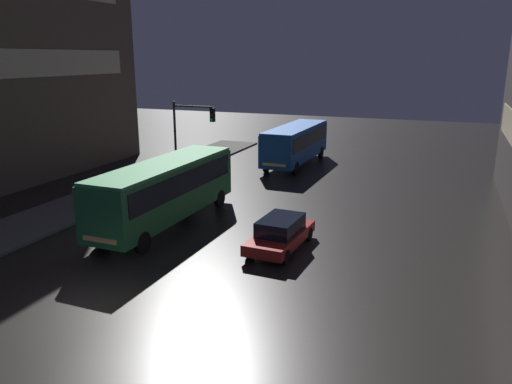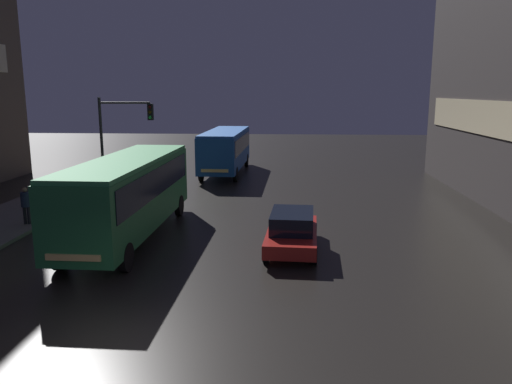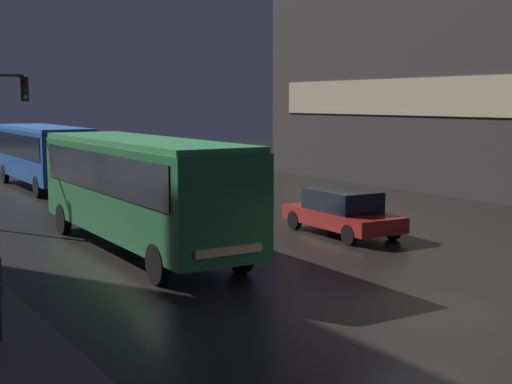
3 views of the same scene
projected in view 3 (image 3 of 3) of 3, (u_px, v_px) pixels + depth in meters
ground_plane at (429, 314)px, 14.79m from camera, size 120.00×120.00×0.00m
building_right_block at (487, 59)px, 36.57m from camera, size 10.07×24.71×13.13m
bus_near at (140, 182)px, 20.77m from camera, size 2.75×10.66×3.31m
bus_far at (43, 150)px, 35.87m from camera, size 2.82×9.92×3.14m
car_taxi at (342, 212)px, 23.51m from camera, size 2.10×4.62×1.48m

